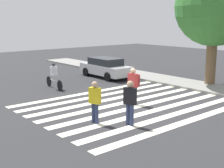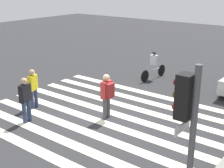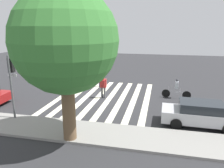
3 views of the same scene
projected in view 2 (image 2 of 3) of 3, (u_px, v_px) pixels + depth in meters
The scene contains 7 objects.
ground_plane at pixel (105, 117), 12.87m from camera, with size 60.00×60.00×0.00m, color #2D2D30.
crosswalk_stripes at pixel (105, 117), 12.86m from camera, with size 7.36×10.00×0.01m.
traffic_light at pixel (186, 127), 5.65m from camera, with size 0.60×0.50×4.02m.
pedestrian_adult_blue_shirt at pixel (25, 97), 12.11m from camera, with size 0.54×0.34×1.82m.
pedestrian_child_with_backpack at pixel (107, 93), 12.41m from camera, with size 0.52×0.44×1.85m.
pedestrian_adult_yellow_jacket at pixel (33, 86), 13.48m from camera, with size 0.53×0.36×1.75m.
cyclist_mid_street at pixel (154, 64), 17.53m from camera, with size 2.27×0.42×1.62m.
Camera 2 is at (9.17, 7.39, 5.35)m, focal length 50.00 mm.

